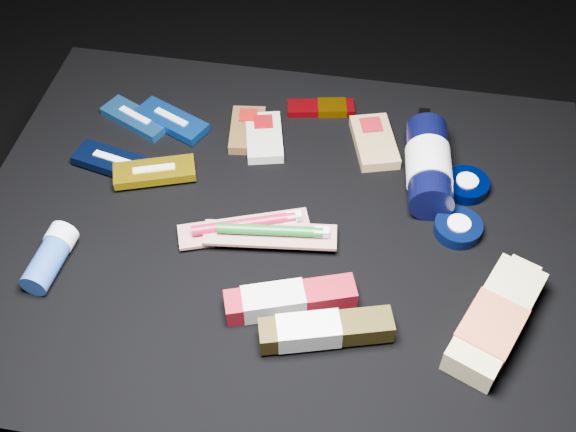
% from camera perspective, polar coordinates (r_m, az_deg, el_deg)
% --- Properties ---
extents(ground, '(3.00, 3.00, 0.00)m').
position_cam_1_polar(ground, '(1.48, -0.65, -10.80)').
color(ground, black).
rests_on(ground, ground).
extents(cloth_table, '(0.98, 0.78, 0.40)m').
position_cam_1_polar(cloth_table, '(1.31, -0.73, -6.49)').
color(cloth_table, black).
rests_on(cloth_table, ground).
extents(luna_bar_0, '(0.14, 0.10, 0.02)m').
position_cam_1_polar(luna_bar_0, '(1.34, -11.96, 7.56)').
color(luna_bar_0, '#1A5295').
rests_on(luna_bar_0, cloth_table).
extents(luna_bar_1, '(0.14, 0.10, 0.02)m').
position_cam_1_polar(luna_bar_1, '(1.32, -9.18, 7.46)').
color(luna_bar_1, '#0C3D97').
rests_on(luna_bar_1, cloth_table).
extents(luna_bar_2, '(0.14, 0.08, 0.02)m').
position_cam_1_polar(luna_bar_2, '(1.26, -13.62, 4.19)').
color(luna_bar_2, black).
rests_on(luna_bar_2, cloth_table).
extents(luna_bar_3, '(0.14, 0.09, 0.02)m').
position_cam_1_polar(luna_bar_3, '(1.22, -10.50, 3.45)').
color(luna_bar_3, '#A98809').
rests_on(luna_bar_3, cloth_table).
extents(clif_bar_0, '(0.07, 0.12, 0.02)m').
position_cam_1_polar(clif_bar_0, '(1.29, -3.21, 6.94)').
color(clif_bar_0, '#4F3319').
rests_on(clif_bar_0, cloth_table).
extents(clif_bar_1, '(0.09, 0.13, 0.02)m').
position_cam_1_polar(clif_bar_1, '(1.28, -1.90, 6.38)').
color(clif_bar_1, '#ACABA5').
rests_on(clif_bar_1, cloth_table).
extents(clif_bar_2, '(0.10, 0.14, 0.02)m').
position_cam_1_polar(clif_bar_2, '(1.28, 6.79, 5.99)').
color(clif_bar_2, '#98784D').
rests_on(clif_bar_2, cloth_table).
extents(power_bar, '(0.13, 0.06, 0.02)m').
position_cam_1_polar(power_bar, '(1.33, 2.91, 8.53)').
color(power_bar, maroon).
rests_on(power_bar, cloth_table).
extents(lotion_bottle, '(0.09, 0.23, 0.07)m').
position_cam_1_polar(lotion_bottle, '(1.21, 11.05, 3.97)').
color(lotion_bottle, black).
rests_on(lotion_bottle, cloth_table).
extents(cream_tin_upper, '(0.07, 0.07, 0.02)m').
position_cam_1_polar(cream_tin_upper, '(1.23, 13.90, 2.39)').
color(cream_tin_upper, black).
rests_on(cream_tin_upper, cloth_table).
extents(cream_tin_lower, '(0.08, 0.08, 0.02)m').
position_cam_1_polar(cream_tin_lower, '(1.16, 13.28, -0.91)').
color(cream_tin_lower, black).
rests_on(cream_tin_lower, cloth_table).
extents(bodywash_bottle, '(0.14, 0.22, 0.04)m').
position_cam_1_polar(bodywash_bottle, '(1.06, 15.99, -8.07)').
color(bodywash_bottle, '#CDBD88').
rests_on(bodywash_bottle, cloth_table).
extents(deodorant_stick, '(0.05, 0.11, 0.05)m').
position_cam_1_polar(deodorant_stick, '(1.14, -18.27, -3.10)').
color(deodorant_stick, '#22499D').
rests_on(deodorant_stick, cloth_table).
extents(toothbrush_pack_0, '(0.19, 0.10, 0.02)m').
position_cam_1_polar(toothbrush_pack_0, '(1.13, -3.27, -1.12)').
color(toothbrush_pack_0, silver).
rests_on(toothbrush_pack_0, cloth_table).
extents(toothbrush_pack_1, '(0.21, 0.12, 0.02)m').
position_cam_1_polar(toothbrush_pack_1, '(1.13, -3.34, -0.81)').
color(toothbrush_pack_1, beige).
rests_on(toothbrush_pack_1, cloth_table).
extents(toothbrush_pack_2, '(0.21, 0.07, 0.02)m').
position_cam_1_polar(toothbrush_pack_2, '(1.11, -1.28, -1.34)').
color(toothbrush_pack_2, beige).
rests_on(toothbrush_pack_2, cloth_table).
extents(toothpaste_carton_red, '(0.19, 0.10, 0.04)m').
position_cam_1_polar(toothpaste_carton_red, '(1.04, -0.28, -6.66)').
color(toothpaste_carton_red, maroon).
rests_on(toothpaste_carton_red, cloth_table).
extents(toothpaste_carton_green, '(0.19, 0.09, 0.04)m').
position_cam_1_polar(toothpaste_carton_green, '(1.01, 2.53, -9.02)').
color(toothpaste_carton_green, '#31290B').
rests_on(toothpaste_carton_green, cloth_table).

